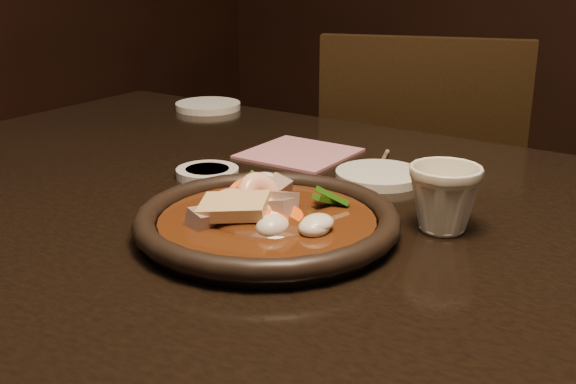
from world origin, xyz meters
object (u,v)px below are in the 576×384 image
Objects in this scene: tea_cup at (444,196)px; table at (351,282)px; plate at (267,222)px; chair at (418,217)px.

table is at bearing -159.04° from tea_cup.
plate is 3.61× the size of tea_cup.
tea_cup is (0.31, -0.67, 0.30)m from chair.
tea_cup is at bearing 95.04° from chair.
chair is (-0.22, 0.70, -0.19)m from table.
table is 1.78× the size of chair.
chair reaches higher than tea_cup.
chair is 10.76× the size of tea_cup.
table is 0.16m from tea_cup.
chair is at bearing 115.19° from tea_cup.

